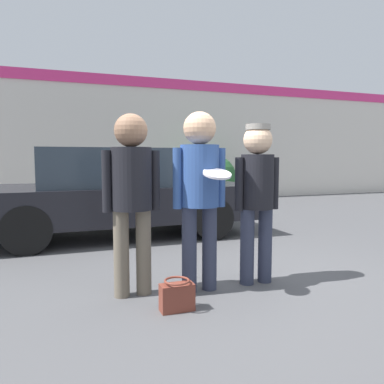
# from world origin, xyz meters

# --- Properties ---
(ground_plane) EXTENTS (56.00, 56.00, 0.00)m
(ground_plane) POSITION_xyz_m (0.00, 0.00, 0.00)
(ground_plane) COLOR #4C4C4F
(storefront_building) EXTENTS (24.00, 0.22, 3.78)m
(storefront_building) POSITION_xyz_m (0.00, 7.82, 1.92)
(storefront_building) COLOR silver
(storefront_building) RESTS_ON ground
(person_left) EXTENTS (0.56, 0.39, 1.78)m
(person_left) POSITION_xyz_m (-1.04, 0.03, 1.08)
(person_left) COLOR #665B4C
(person_left) RESTS_ON ground
(person_middle_with_frisbee) EXTENTS (0.56, 0.60, 1.81)m
(person_middle_with_frisbee) POSITION_xyz_m (-0.38, -0.08, 1.10)
(person_middle_with_frisbee) COLOR #2D3347
(person_middle_with_frisbee) RESTS_ON ground
(person_right) EXTENTS (0.52, 0.35, 1.71)m
(person_right) POSITION_xyz_m (0.29, -0.06, 1.03)
(person_right) COLOR #2D3347
(person_right) RESTS_ON ground
(parked_car_near) EXTENTS (4.55, 1.96, 1.51)m
(parked_car_near) POSITION_xyz_m (-0.75, 2.96, 0.76)
(parked_car_near) COLOR black
(parked_car_near) RESTS_ON ground
(shrub) EXTENTS (1.45, 1.45, 1.45)m
(shrub) POSITION_xyz_m (2.76, 6.91, 0.72)
(shrub) COLOR #285B2D
(shrub) RESTS_ON ground
(handbag) EXTENTS (0.30, 0.23, 0.28)m
(handbag) POSITION_xyz_m (-0.75, -0.48, 0.14)
(handbag) COLOR brown
(handbag) RESTS_ON ground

